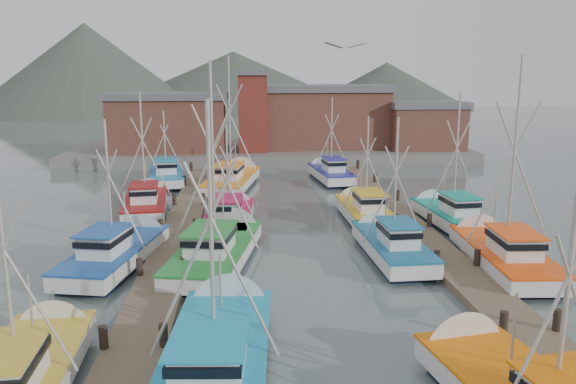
{
  "coord_description": "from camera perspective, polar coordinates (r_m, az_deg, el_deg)",
  "views": [
    {
      "loc": [
        -3.25,
        -26.91,
        9.55
      ],
      "look_at": [
        -0.54,
        5.42,
        2.6
      ],
      "focal_mm": 35.0,
      "sensor_mm": 36.0,
      "label": 1
    }
  ],
  "objects": [
    {
      "name": "boat_9",
      "position": [
        36.94,
        7.66,
        -1.92
      ],
      "size": [
        3.04,
        8.26,
        7.5
      ],
      "rotation": [
        0.0,
        0.0,
        0.02
      ],
      "color": "black",
      "rests_on": "ground"
    },
    {
      "name": "boat_11",
      "position": [
        37.09,
        15.97,
        -2.22
      ],
      "size": [
        3.61,
        8.37,
        9.01
      ],
      "rotation": [
        0.0,
        0.0,
        0.07
      ],
      "color": "black",
      "rests_on": "ground"
    },
    {
      "name": "dock_right",
      "position": [
        33.92,
        13.03,
        -4.21
      ],
      "size": [
        2.3,
        46.0,
        1.5
      ],
      "color": "#4F3E31",
      "rests_on": "ground"
    },
    {
      "name": "boat_5",
      "position": [
        30.1,
        10.27,
        -5.26
      ],
      "size": [
        3.23,
        8.3,
        8.04
      ],
      "rotation": [
        0.0,
        0.0,
        0.03
      ],
      "color": "black",
      "rests_on": "ground"
    },
    {
      "name": "boat_13",
      "position": [
        50.44,
        4.2,
        1.93
      ],
      "size": [
        3.36,
        8.41,
        8.06
      ],
      "rotation": [
        0.0,
        0.0,
        0.11
      ],
      "color": "black",
      "rests_on": "ground"
    },
    {
      "name": "gull_near",
      "position": [
        19.52,
        5.89,
        14.53
      ],
      "size": [
        1.51,
        0.66,
        0.24
      ],
      "rotation": [
        0.0,
        0.0,
        0.54
      ],
      "color": "gray",
      "rests_on": "ground"
    },
    {
      "name": "boat_7",
      "position": [
        30.23,
        20.73,
        -5.76
      ],
      "size": [
        4.42,
        9.32,
        11.12
      ],
      "rotation": [
        0.0,
        0.0,
        -0.07
      ],
      "color": "black",
      "rests_on": "ground"
    },
    {
      "name": "boat_4",
      "position": [
        29.1,
        -7.02,
        -5.73
      ],
      "size": [
        4.95,
        10.42,
        11.03
      ],
      "rotation": [
        0.0,
        0.0,
        -0.2
      ],
      "color": "black",
      "rests_on": "ground"
    },
    {
      "name": "shed_center",
      "position": [
        64.76,
        3.46,
        7.77
      ],
      "size": [
        14.84,
        9.54,
        6.9
      ],
      "color": "brown",
      "rests_on": "quay"
    },
    {
      "name": "lookout_tower",
      "position": [
        60.06,
        -3.63,
        8.25
      ],
      "size": [
        3.6,
        3.6,
        8.5
      ],
      "color": "maroon",
      "rests_on": "quay"
    },
    {
      "name": "shed_left",
      "position": [
        62.61,
        -11.98,
        7.06
      ],
      "size": [
        12.72,
        8.48,
        6.2
      ],
      "color": "brown",
      "rests_on": "quay"
    },
    {
      "name": "boat_8",
      "position": [
        35.21,
        -5.97,
        -2.58
      ],
      "size": [
        3.34,
        8.89,
        7.19
      ],
      "rotation": [
        0.0,
        0.0,
        -0.08
      ],
      "color": "black",
      "rests_on": "ground"
    },
    {
      "name": "boat_12",
      "position": [
        47.58,
        -5.61,
        1.31
      ],
      "size": [
        5.04,
        10.69,
        11.8
      ],
      "rotation": [
        0.0,
        0.0,
        -0.19
      ],
      "color": "black",
      "rests_on": "ground"
    },
    {
      "name": "shed_right",
      "position": [
        64.44,
        13.63,
        6.67
      ],
      "size": [
        8.48,
        6.36,
        5.2
      ],
      "color": "brown",
      "rests_on": "quay"
    },
    {
      "name": "boat_2",
      "position": [
        19.35,
        -25.04,
        -16.43
      ],
      "size": [
        3.41,
        8.73,
        8.23
      ],
      "rotation": [
        0.0,
        0.0,
        0.04
      ],
      "color": "black",
      "rests_on": "ground"
    },
    {
      "name": "ground",
      "position": [
        28.74,
        1.99,
        -7.33
      ],
      "size": [
        260.0,
        260.0,
        0.0
      ],
      "primitive_type": "plane",
      "color": "#4E5E5C",
      "rests_on": "ground"
    },
    {
      "name": "boat_14",
      "position": [
        50.71,
        -12.28,
        1.74
      ],
      "size": [
        3.97,
        9.18,
        7.08
      ],
      "rotation": [
        0.0,
        0.0,
        0.15
      ],
      "color": "black",
      "rests_on": "ground"
    },
    {
      "name": "boat_6",
      "position": [
        29.69,
        -16.76,
        -5.83
      ],
      "size": [
        4.46,
        9.3,
        8.15
      ],
      "rotation": [
        0.0,
        0.0,
        -0.21
      ],
      "color": "black",
      "rests_on": "ground"
    },
    {
      "name": "gull_far",
      "position": [
        31.02,
        2.89,
        10.36
      ],
      "size": [
        1.55,
        0.65,
        0.24
      ],
      "rotation": [
        0.0,
        0.0,
        -0.22
      ],
      "color": "gray",
      "rests_on": "ground"
    },
    {
      "name": "quay",
      "position": [
        64.62,
        -1.87,
        4.13
      ],
      "size": [
        44.0,
        16.0,
        1.2
      ],
      "primitive_type": "cube",
      "color": "slate",
      "rests_on": "ground"
    },
    {
      "name": "distant_hills",
      "position": [
        150.1,
        -8.51,
        8.32
      ],
      "size": [
        175.0,
        140.0,
        42.0
      ],
      "color": "#475143",
      "rests_on": "ground"
    },
    {
      "name": "boat_0",
      "position": [
        18.92,
        -7.12,
        -15.97
      ],
      "size": [
        3.99,
        10.41,
        9.77
      ],
      "rotation": [
        0.0,
        0.0,
        -0.08
      ],
      "color": "black",
      "rests_on": "ground"
    },
    {
      "name": "boat_10",
      "position": [
        40.19,
        -14.21,
        -1.03
      ],
      "size": [
        3.67,
        8.99,
        8.97
      ],
      "rotation": [
        0.0,
        0.0,
        0.11
      ],
      "color": "black",
      "rests_on": "ground"
    },
    {
      "name": "dock_left",
      "position": [
        32.55,
        -11.24,
        -4.82
      ],
      "size": [
        2.3,
        46.0,
        1.5
      ],
      "color": "#4F3E31",
      "rests_on": "ground"
    }
  ]
}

